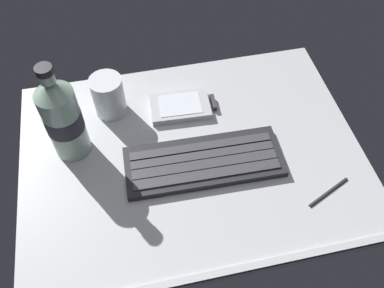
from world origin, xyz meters
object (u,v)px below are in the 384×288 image
Objects in this scene: handheld_device at (183,106)px; juice_cup at (109,97)px; keyboard at (204,162)px; stylus_pen at (329,192)px; water_bottle at (62,118)px.

handheld_device is 15.08cm from juice_cup.
keyboard is at bearing -86.21° from handheld_device.
keyboard is 14.35cm from handheld_device.
juice_cup reaches higher than keyboard.
stylus_pen is at bearing -27.62° from keyboard.
water_bottle is 2.19× the size of stylus_pen.
stylus_pen is (35.71, -27.54, -3.56)cm from juice_cup.
keyboard reaches higher than handheld_device.
juice_cup is 0.89× the size of stylus_pen.
keyboard reaches higher than stylus_pen.
water_bottle reaches higher than keyboard.
handheld_device is 24.54cm from water_bottle.
juice_cup is (-14.50, 2.63, 3.18)cm from handheld_device.
keyboard is 26.28cm from water_bottle.
keyboard is at bearing -47.64° from juice_cup.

